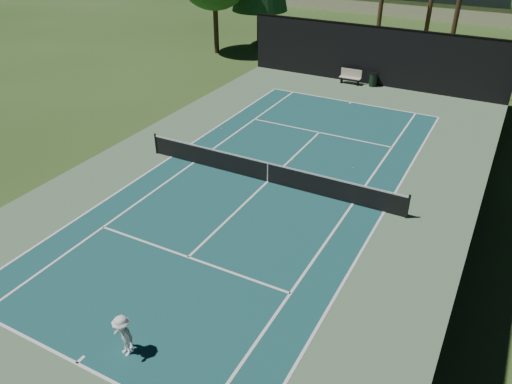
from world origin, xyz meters
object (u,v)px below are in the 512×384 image
at_px(tennis_net, 268,171).
at_px(player, 123,336).
at_px(tennis_ball_b, 293,160).
at_px(tennis_ball_c, 353,168).
at_px(park_bench, 351,76).
at_px(tennis_ball_d, 222,129).
at_px(trash_bin, 373,80).

xyz_separation_m(tennis_net, player, (0.99, -10.93, 0.15)).
bearing_deg(tennis_ball_b, tennis_net, -93.55).
distance_m(tennis_ball_c, park_bench, 13.05).
relative_size(tennis_ball_d, park_bench, 0.05).
distance_m(tennis_ball_b, tennis_ball_d, 5.47).
distance_m(tennis_net, tennis_ball_d, 6.60).
distance_m(tennis_ball_d, trash_bin, 12.64).
bearing_deg(tennis_ball_d, tennis_net, -39.86).
xyz_separation_m(tennis_ball_b, trash_bin, (0.11, 13.13, 0.44)).
height_order(tennis_ball_b, tennis_ball_d, tennis_ball_d).
bearing_deg(player, tennis_ball_c, 97.82).
height_order(tennis_net, tennis_ball_b, tennis_net).
height_order(player, park_bench, player).
bearing_deg(tennis_net, tennis_ball_c, 46.14).
bearing_deg(player, trash_bin, 107.76).
xyz_separation_m(player, tennis_ball_d, (-6.04, 15.14, -0.67)).
bearing_deg(trash_bin, park_bench, -173.14).
relative_size(tennis_net, trash_bin, 13.65).
xyz_separation_m(tennis_ball_c, tennis_ball_d, (-8.12, 1.02, 0.01)).
distance_m(park_bench, trash_bin, 1.59).
relative_size(player, tennis_ball_c, 22.64).
xyz_separation_m(tennis_ball_b, park_bench, (-1.47, 12.94, 0.51)).
height_order(park_bench, trash_bin, park_bench).
distance_m(tennis_ball_b, tennis_ball_c, 2.99).
bearing_deg(player, tennis_ball_d, 127.95).
xyz_separation_m(tennis_net, park_bench, (-1.31, 15.48, -0.01)).
distance_m(tennis_net, tennis_ball_b, 2.60).
distance_m(tennis_net, tennis_ball_c, 4.46).
bearing_deg(trash_bin, tennis_net, -90.98).
distance_m(tennis_ball_b, park_bench, 13.04).
relative_size(tennis_net, tennis_ball_c, 206.97).
relative_size(tennis_net, tennis_ball_d, 173.94).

